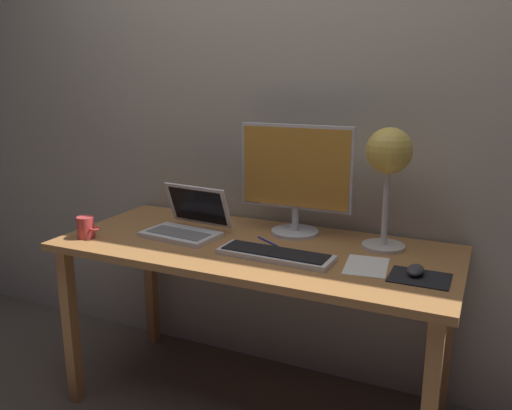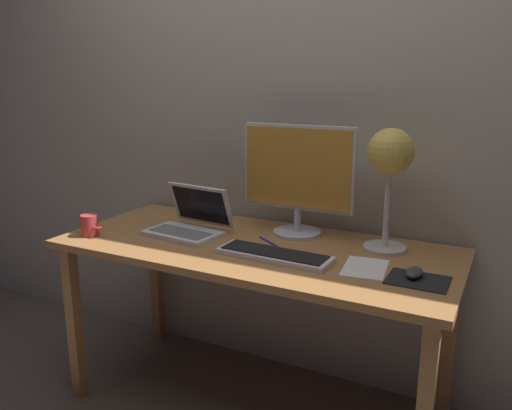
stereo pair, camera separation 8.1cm
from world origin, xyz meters
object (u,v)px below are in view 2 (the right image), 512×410
object	(u,v)px
coffee_mug	(90,225)
pen	(268,242)
desk_lamp	(390,160)
mouse	(414,272)
monitor	(298,175)
keyboard_main	(274,255)
laptop	(191,220)

from	to	relation	value
coffee_mug	pen	world-z (taller)	coffee_mug
desk_lamp	pen	bearing A→B (deg)	-164.17
desk_lamp	mouse	distance (m)	0.45
mouse	coffee_mug	world-z (taller)	coffee_mug
monitor	keyboard_main	xyz separation A→B (m)	(0.04, -0.31, -0.25)
keyboard_main	desk_lamp	world-z (taller)	desk_lamp
desk_lamp	pen	xyz separation A→B (m)	(-0.44, -0.13, -0.35)
keyboard_main	coffee_mug	bearing A→B (deg)	-172.48
desk_lamp	mouse	world-z (taller)	desk_lamp
desk_lamp	mouse	bearing A→B (deg)	-57.09
monitor	coffee_mug	bearing A→B (deg)	-151.62
keyboard_main	coffee_mug	size ratio (longest dim) A/B	4.17
desk_lamp	mouse	xyz separation A→B (m)	(0.16, -0.25, -0.33)
laptop	coffee_mug	bearing A→B (deg)	-146.68
monitor	laptop	distance (m)	0.50
monitor	mouse	bearing A→B (deg)	-27.04
desk_lamp	pen	world-z (taller)	desk_lamp
keyboard_main	laptop	xyz separation A→B (m)	(-0.46, 0.13, 0.05)
pen	laptop	bearing A→B (deg)	-175.81
monitor	mouse	xyz separation A→B (m)	(0.54, -0.28, -0.24)
monitor	coffee_mug	world-z (taller)	monitor
keyboard_main	mouse	world-z (taller)	mouse
pen	mouse	bearing A→B (deg)	-11.23
desk_lamp	pen	distance (m)	0.58
keyboard_main	desk_lamp	size ratio (longest dim) A/B	0.93
keyboard_main	pen	size ratio (longest dim) A/B	3.17
pen	desk_lamp	bearing A→B (deg)	15.83
desk_lamp	pen	size ratio (longest dim) A/B	3.40
keyboard_main	desk_lamp	xyz separation A→B (m)	(0.35, 0.28, 0.34)
keyboard_main	coffee_mug	world-z (taller)	coffee_mug
keyboard_main	pen	world-z (taller)	keyboard_main
desk_lamp	laptop	bearing A→B (deg)	-169.25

